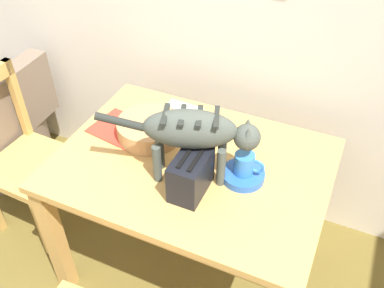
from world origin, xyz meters
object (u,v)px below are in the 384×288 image
at_px(cat, 195,132).
at_px(magazine, 120,128).
at_px(wooden_chair_far, 24,160).
at_px(wicker_armchair, 4,134).
at_px(wicker_basket, 149,128).
at_px(book_stack, 181,117).
at_px(toaster, 191,175).
at_px(dining_table, 192,177).
at_px(coffee_mug, 245,164).
at_px(saucer_bowl, 243,175).

bearing_deg(cat, magazine, -126.39).
relative_size(wooden_chair_far, wicker_armchair, 1.18).
distance_m(cat, wicker_basket, 0.38).
height_order(book_stack, toaster, toaster).
xyz_separation_m(book_stack, wicker_basket, (-0.09, -0.15, 0.01)).
bearing_deg(magazine, dining_table, -0.96).
height_order(toaster, wicker_armchair, toaster).
distance_m(cat, wooden_chair_far, 1.14).
relative_size(cat, wicker_armchair, 0.79).
bearing_deg(dining_table, wicker_armchair, 171.60).
xyz_separation_m(cat, wicker_armchair, (-1.47, 0.28, -0.70)).
relative_size(wicker_basket, wicker_armchair, 0.38).
bearing_deg(wooden_chair_far, coffee_mug, 94.80).
distance_m(cat, coffee_mug, 0.25).
relative_size(saucer_bowl, book_stack, 0.96).
distance_m(saucer_bowl, wooden_chair_far, 1.24).
xyz_separation_m(dining_table, cat, (0.04, -0.07, 0.32)).
relative_size(magazine, book_stack, 1.37).
height_order(magazine, wooden_chair_far, wooden_chair_far).
bearing_deg(book_stack, cat, -55.52).
relative_size(coffee_mug, toaster, 0.63).
xyz_separation_m(wooden_chair_far, wicker_armchair, (-0.46, 0.27, -0.17)).
bearing_deg(dining_table, wicker_basket, 161.74).
bearing_deg(wicker_armchair, wooden_chair_far, -123.35).
xyz_separation_m(wicker_basket, toaster, (0.32, -0.24, 0.04)).
relative_size(cat, coffee_mug, 4.83).
bearing_deg(cat, saucer_bowl, 90.00).
distance_m(dining_table, book_stack, 0.31).
height_order(saucer_bowl, toaster, toaster).
bearing_deg(wicker_basket, cat, -27.13).
height_order(cat, book_stack, cat).
bearing_deg(saucer_bowl, wooden_chair_far, -177.32).
bearing_deg(dining_table, book_stack, 124.88).
bearing_deg(saucer_bowl, magazine, 173.19).
bearing_deg(saucer_bowl, toaster, -138.02).
relative_size(coffee_mug, wooden_chair_far, 0.14).
distance_m(book_stack, wicker_basket, 0.17).
height_order(book_stack, wooden_chair_far, wooden_chair_far).
relative_size(book_stack, toaster, 0.94).
xyz_separation_m(cat, coffee_mug, (0.19, 0.06, -0.15)).
height_order(saucer_bowl, magazine, saucer_bowl).
distance_m(cat, saucer_bowl, 0.29).
relative_size(wicker_basket, wooden_chair_far, 0.32).
xyz_separation_m(coffee_mug, wicker_basket, (-0.49, 0.09, -0.04)).
height_order(wicker_basket, wooden_chair_far, wooden_chair_far).
distance_m(coffee_mug, wicker_basket, 0.50).
xyz_separation_m(cat, magazine, (-0.45, 0.14, -0.23)).
relative_size(magazine, toaster, 1.28).
xyz_separation_m(toaster, wicker_armchair, (-1.49, 0.37, -0.56)).
bearing_deg(wooden_chair_far, book_stack, 112.17).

